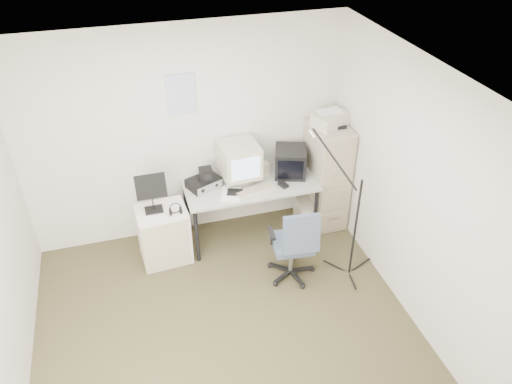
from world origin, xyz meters
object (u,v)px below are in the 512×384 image
object	(u,v)px
filing_cabinet	(326,175)
desk	(251,209)
office_chair	(292,242)
side_cart	(164,234)

from	to	relation	value
filing_cabinet	desk	world-z (taller)	filing_cabinet
office_chair	side_cart	bearing A→B (deg)	158.28
office_chair	side_cart	distance (m)	1.44
filing_cabinet	side_cart	xyz separation A→B (m)	(-1.99, -0.17, -0.32)
filing_cabinet	side_cart	world-z (taller)	filing_cabinet
office_chair	side_cart	size ratio (longest dim) A/B	1.39
filing_cabinet	desk	size ratio (longest dim) A/B	0.87
filing_cabinet	desk	distance (m)	0.99
office_chair	desk	bearing A→B (deg)	111.53
side_cart	office_chair	bearing A→B (deg)	-31.85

